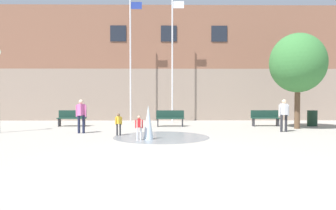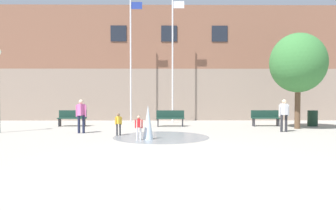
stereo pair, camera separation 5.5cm
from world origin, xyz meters
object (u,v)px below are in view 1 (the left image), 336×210
Objects in this scene: park_bench_far_left at (72,118)px; street_tree_near_building at (298,63)px; flagpole_left at (131,56)px; trash_can at (312,118)px; park_bench_under_left_flagpole at (265,118)px; park_bench_left_of_flagpoles at (170,118)px; flagpole_right at (173,55)px; adult_watching at (284,113)px; teen_by_trashcan at (81,113)px; child_in_fountain at (119,123)px; child_running at (139,126)px.

park_bench_far_left is 0.32× the size of street_tree_near_building.
trash_can is (10.70, -2.54, -3.88)m from flagpole_left.
street_tree_near_building is at bearing -49.00° from park_bench_under_left_flagpole.
park_bench_left_of_flagpoles is at bearing -179.40° from trash_can.
park_bench_left_of_flagpoles is at bearing -94.75° from flagpole_right.
adult_watching is 3.19m from street_tree_near_building.
trash_can is (13.84, -0.06, -0.03)m from park_bench_far_left.
park_bench_under_left_flagpole is at bearing -0.14° from park_bench_far_left.
park_bench_under_left_flagpole is (5.49, 0.12, 0.00)m from park_bench_left_of_flagpoles.
adult_watching is at bearing 115.43° from teen_by_trashcan.
flagpole_left reaches higher than park_bench_far_left.
flagpole_right is at bearing 123.05° from child_in_fountain.
trash_can is (12.46, 3.32, -0.48)m from teen_by_trashcan.
park_bench_under_left_flagpole is 10.31m from teen_by_trashcan.
flagpole_right reaches higher than child_running.
child_in_fountain is at bearing -163.14° from street_tree_near_building.
trash_can is (9.55, 5.70, -0.13)m from child_running.
adult_watching is (0.01, -2.90, 0.45)m from park_bench_under_left_flagpole.
street_tree_near_building is at bearing -23.16° from flagpole_left.
child_running is 11.13m from trash_can.
street_tree_near_building is (6.53, -3.95, -0.88)m from flagpole_right.
flagpole_right reaches higher than child_in_fountain.
flagpole_left is at bearing 133.54° from park_bench_left_of_flagpoles.
flagpole_right is 9.25m from trash_can.
park_bench_under_left_flagpole is at bearing 131.00° from street_tree_near_building.
park_bench_under_left_flagpole is at bearing 1.24° from park_bench_left_of_flagpoles.
flagpole_left reaches higher than child_in_fountain.
park_bench_far_left is at bearing 173.20° from street_tree_near_building.
child_in_fountain is 1.10× the size of trash_can.
park_bench_under_left_flagpole is at bearing -55.78° from child_running.
trash_can is at bearing 127.71° from teen_by_trashcan.
street_tree_near_building reaches higher than child_running.
park_bench_far_left is at bearing -178.33° from child_in_fountain.
street_tree_near_building is (8.10, 4.28, 2.91)m from child_running.
park_bench_under_left_flagpole is 1.01× the size of teen_by_trashcan.
teen_by_trashcan is 3.77m from child_running.
flagpole_right is at bearing -16.52° from child_running.
park_bench_left_of_flagpoles is 1.01× the size of adult_watching.
park_bench_under_left_flagpole is 7.01m from flagpole_right.
park_bench_left_of_flagpoles is 1.62× the size of child_in_fountain.
park_bench_far_left is 5.63m from park_bench_left_of_flagpoles.
park_bench_under_left_flagpole is 3.57m from street_tree_near_building.
teen_by_trashcan is 8.13m from flagpole_right.
flagpole_left is (-0.12, 6.72, 3.76)m from child_in_fountain.
adult_watching reaches higher than trash_can.
park_bench_under_left_flagpole is 2.94m from adult_watching.
street_tree_near_building is at bearing -31.19° from flagpole_right.
flagpole_right reaches higher than teen_by_trashcan.
street_tree_near_building is (9.24, -3.95, -0.85)m from flagpole_left.
adult_watching reaches higher than child_in_fountain.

